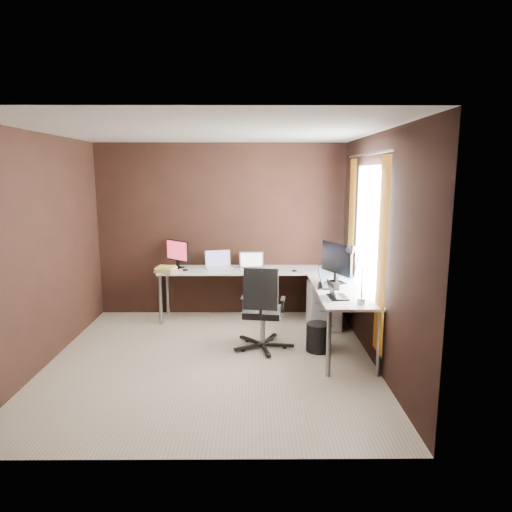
{
  "coord_description": "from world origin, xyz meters",
  "views": [
    {
      "loc": [
        0.47,
        -4.83,
        2.08
      ],
      "look_at": [
        0.5,
        0.95,
        1.02
      ],
      "focal_mm": 32.0,
      "sensor_mm": 36.0,
      "label": 1
    }
  ],
  "objects_px": {
    "drawer_pedestal": "(324,305)",
    "office_chair": "(262,325)",
    "laptop_silver": "(252,265)",
    "desk_lamp": "(355,267)",
    "monitor_left": "(177,252)",
    "laptop_white": "(219,264)",
    "wastebasket": "(318,337)",
    "laptop_black_big": "(326,282)",
    "laptop_black_small": "(335,294)",
    "book_stack": "(166,269)",
    "monitor_right": "(337,261)"
  },
  "relations": [
    {
      "from": "drawer_pedestal",
      "to": "office_chair",
      "type": "xyz_separation_m",
      "value": [
        -0.85,
        -0.8,
        -0.0
      ]
    },
    {
      "from": "laptop_silver",
      "to": "desk_lamp",
      "type": "relative_size",
      "value": 0.61
    },
    {
      "from": "monitor_left",
      "to": "laptop_white",
      "type": "distance_m",
      "value": 0.62
    },
    {
      "from": "monitor_left",
      "to": "wastebasket",
      "type": "xyz_separation_m",
      "value": [
        1.86,
        -1.33,
        -0.79
      ]
    },
    {
      "from": "laptop_black_big",
      "to": "laptop_black_small",
      "type": "bearing_deg",
      "value": -167.04
    },
    {
      "from": "drawer_pedestal",
      "to": "laptop_black_small",
      "type": "relative_size",
      "value": 2.06
    },
    {
      "from": "book_stack",
      "to": "laptop_white",
      "type": "bearing_deg",
      "value": 21.84
    },
    {
      "from": "monitor_left",
      "to": "desk_lamp",
      "type": "bearing_deg",
      "value": 1.31
    },
    {
      "from": "monitor_left",
      "to": "laptop_white",
      "type": "height_order",
      "value": "monitor_left"
    },
    {
      "from": "laptop_black_big",
      "to": "desk_lamp",
      "type": "relative_size",
      "value": 0.67
    },
    {
      "from": "drawer_pedestal",
      "to": "office_chair",
      "type": "bearing_deg",
      "value": -136.91
    },
    {
      "from": "laptop_silver",
      "to": "monitor_left",
      "type": "bearing_deg",
      "value": 169.74
    },
    {
      "from": "laptop_white",
      "to": "monitor_left",
      "type": "bearing_deg",
      "value": 162.88
    },
    {
      "from": "laptop_white",
      "to": "office_chair",
      "type": "bearing_deg",
      "value": -78.02
    },
    {
      "from": "monitor_right",
      "to": "laptop_silver",
      "type": "xyz_separation_m",
      "value": [
        -1.05,
        0.83,
        -0.23
      ]
    },
    {
      "from": "drawer_pedestal",
      "to": "office_chair",
      "type": "distance_m",
      "value": 1.17
    },
    {
      "from": "drawer_pedestal",
      "to": "laptop_silver",
      "type": "relative_size",
      "value": 1.63
    },
    {
      "from": "desk_lamp",
      "to": "office_chair",
      "type": "height_order",
      "value": "desk_lamp"
    },
    {
      "from": "monitor_left",
      "to": "book_stack",
      "type": "relative_size",
      "value": 1.21
    },
    {
      "from": "monitor_left",
      "to": "laptop_black_big",
      "type": "bearing_deg",
      "value": 11.57
    },
    {
      "from": "desk_lamp",
      "to": "wastebasket",
      "type": "xyz_separation_m",
      "value": [
        -0.29,
        0.47,
        -0.94
      ]
    },
    {
      "from": "book_stack",
      "to": "office_chair",
      "type": "xyz_separation_m",
      "value": [
        1.31,
        -0.95,
        -0.47
      ]
    },
    {
      "from": "monitor_right",
      "to": "laptop_silver",
      "type": "distance_m",
      "value": 1.36
    },
    {
      "from": "monitor_right",
      "to": "office_chair",
      "type": "xyz_separation_m",
      "value": [
        -0.92,
        -0.32,
        -0.71
      ]
    },
    {
      "from": "desk_lamp",
      "to": "laptop_black_big",
      "type": "bearing_deg",
      "value": 111.12
    },
    {
      "from": "laptop_black_small",
      "to": "office_chair",
      "type": "xyz_separation_m",
      "value": [
        -0.79,
        0.37,
        -0.48
      ]
    },
    {
      "from": "laptop_black_big",
      "to": "office_chair",
      "type": "distance_m",
      "value": 0.92
    },
    {
      "from": "monitor_left",
      "to": "laptop_black_big",
      "type": "xyz_separation_m",
      "value": [
        1.96,
        -1.12,
        -0.17
      ]
    },
    {
      "from": "monitor_right",
      "to": "laptop_white",
      "type": "bearing_deg",
      "value": 34.85
    },
    {
      "from": "monitor_right",
      "to": "desk_lamp",
      "type": "height_order",
      "value": "desk_lamp"
    },
    {
      "from": "laptop_white",
      "to": "wastebasket",
      "type": "relative_size",
      "value": 1.26
    },
    {
      "from": "laptop_black_big",
      "to": "book_stack",
      "type": "height_order",
      "value": "laptop_black_big"
    },
    {
      "from": "monitor_right",
      "to": "monitor_left",
      "type": "bearing_deg",
      "value": 41.73
    },
    {
      "from": "laptop_black_small",
      "to": "desk_lamp",
      "type": "xyz_separation_m",
      "value": [
        0.16,
        -0.17,
        0.34
      ]
    },
    {
      "from": "drawer_pedestal",
      "to": "laptop_black_small",
      "type": "distance_m",
      "value": 1.26
    },
    {
      "from": "drawer_pedestal",
      "to": "book_stack",
      "type": "relative_size",
      "value": 1.84
    },
    {
      "from": "desk_lamp",
      "to": "wastebasket",
      "type": "distance_m",
      "value": 1.09
    },
    {
      "from": "laptop_silver",
      "to": "wastebasket",
      "type": "bearing_deg",
      "value": -61.61
    },
    {
      "from": "drawer_pedestal",
      "to": "laptop_silver",
      "type": "height_order",
      "value": "laptop_silver"
    },
    {
      "from": "drawer_pedestal",
      "to": "monitor_left",
      "type": "height_order",
      "value": "monitor_left"
    },
    {
      "from": "wastebasket",
      "to": "desk_lamp",
      "type": "bearing_deg",
      "value": -58.25
    },
    {
      "from": "desk_lamp",
      "to": "wastebasket",
      "type": "relative_size",
      "value": 1.81
    },
    {
      "from": "drawer_pedestal",
      "to": "laptop_white",
      "type": "height_order",
      "value": "laptop_white"
    },
    {
      "from": "monitor_left",
      "to": "book_stack",
      "type": "xyz_separation_m",
      "value": [
        -0.11,
        -0.31,
        -0.18
      ]
    },
    {
      "from": "wastebasket",
      "to": "laptop_black_small",
      "type": "bearing_deg",
      "value": -66.85
    },
    {
      "from": "laptop_black_big",
      "to": "office_chair",
      "type": "xyz_separation_m",
      "value": [
        -0.77,
        -0.14,
        -0.49
      ]
    },
    {
      "from": "laptop_black_big",
      "to": "desk_lamp",
      "type": "height_order",
      "value": "desk_lamp"
    },
    {
      "from": "book_stack",
      "to": "monitor_right",
      "type": "bearing_deg",
      "value": -15.83
    },
    {
      "from": "monitor_right",
      "to": "book_stack",
      "type": "xyz_separation_m",
      "value": [
        -2.23,
        0.63,
        -0.24
      ]
    },
    {
      "from": "laptop_silver",
      "to": "wastebasket",
      "type": "xyz_separation_m",
      "value": [
        0.79,
        -1.22,
        -0.61
      ]
    }
  ]
}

